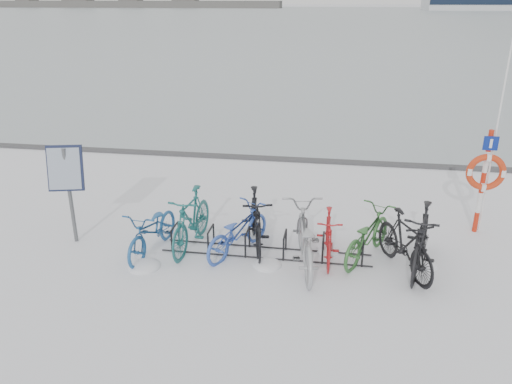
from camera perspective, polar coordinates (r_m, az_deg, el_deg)
ground at (r=9.66m, az=1.14°, el=-7.04°), size 900.00×900.00×0.00m
ice_sheet at (r=163.49m, az=9.42°, el=19.38°), size 400.00×298.00×0.02m
quay_edge at (r=15.07m, az=4.36°, el=3.71°), size 400.00×0.25×0.10m
bike_rack at (r=9.57m, az=1.15°, el=-6.08°), size 4.00×0.48×0.46m
info_board at (r=10.22m, az=-20.87°, el=1.93°), size 0.71×0.40×2.00m
lifebuoy_station at (r=10.97m, az=24.77°, el=2.07°), size 0.76×0.22×3.97m
shoreline at (r=295.35m, az=-16.37°, el=20.11°), size 180.00×12.00×9.50m
bike_0 at (r=9.73m, az=-11.70°, el=-4.10°), size 0.88×1.91×0.96m
bike_1 at (r=9.79m, az=-7.41°, el=-2.98°), size 0.72×2.00×1.18m
bike_2 at (r=9.54m, az=-2.12°, el=-4.24°), size 1.38×1.89×0.95m
bike_3 at (r=9.68m, az=-0.04°, el=-3.12°), size 1.00×2.01×1.17m
bike_4 at (r=9.07m, az=5.55°, el=-5.07°), size 1.10×2.26×1.14m
bike_5 at (r=9.40m, az=8.28°, el=-4.85°), size 0.53×1.60×0.95m
bike_6 at (r=9.57m, az=12.59°, el=-4.61°), size 1.40×1.95×0.97m
bike_7 at (r=9.27m, az=16.69°, el=-5.45°), size 1.24×1.87×1.10m
bike_8 at (r=9.36m, az=18.40°, el=-5.02°), size 1.06×2.09×1.21m
snow_drifts at (r=9.49m, az=-0.38°, el=-7.57°), size 5.60×2.12×0.21m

